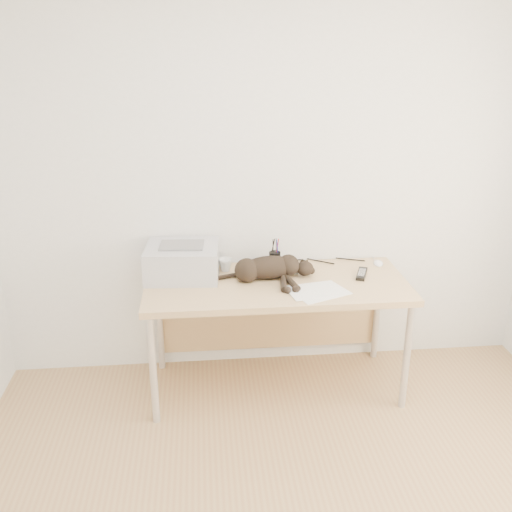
{
  "coord_description": "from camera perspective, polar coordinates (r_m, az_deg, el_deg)",
  "views": [
    {
      "loc": [
        -0.44,
        -1.78,
        2.12
      ],
      "look_at": [
        -0.13,
        1.34,
        0.93
      ],
      "focal_mm": 40.0,
      "sensor_mm": 36.0,
      "label": 1
    }
  ],
  "objects": [
    {
      "name": "wall_back",
      "position": [
        3.65,
        1.44,
        7.75
      ],
      "size": [
        3.5,
        0.0,
        3.5
      ],
      "primitive_type": "plane",
      "rotation": [
        1.57,
        0.0,
        0.0
      ],
      "color": "white",
      "rests_on": "floor"
    },
    {
      "name": "mug",
      "position": [
        3.64,
        -3.07,
        -0.89
      ],
      "size": [
        0.12,
        0.12,
        0.08
      ],
      "primitive_type": "imported",
      "rotation": [
        0.0,
        0.0,
        0.77
      ],
      "color": "white",
      "rests_on": "desk"
    },
    {
      "name": "remote_grey",
      "position": [
        3.67,
        3.49,
        -1.24
      ],
      "size": [
        0.07,
        0.18,
        0.02
      ],
      "primitive_type": "cube",
      "rotation": [
        0.0,
        0.0,
        0.15
      ],
      "color": "slate",
      "rests_on": "desk"
    },
    {
      "name": "mouse",
      "position": [
        3.83,
        12.13,
        -0.56
      ],
      "size": [
        0.08,
        0.12,
        0.03
      ],
      "primitive_type": "ellipsoid",
      "rotation": [
        0.0,
        0.0,
        -0.19
      ],
      "color": "white",
      "rests_on": "desk"
    },
    {
      "name": "papers",
      "position": [
        3.37,
        6.16,
        -3.53
      ],
      "size": [
        0.39,
        0.32,
        0.01
      ],
      "color": "white",
      "rests_on": "desk"
    },
    {
      "name": "pen_cup",
      "position": [
        3.69,
        1.88,
        -0.33
      ],
      "size": [
        0.07,
        0.07,
        0.19
      ],
      "color": "black",
      "rests_on": "desk"
    },
    {
      "name": "cat",
      "position": [
        3.5,
        1.03,
        -1.32
      ],
      "size": [
        0.68,
        0.32,
        0.15
      ],
      "rotation": [
        0.0,
        0.0,
        0.09
      ],
      "color": "black",
      "rests_on": "desk"
    },
    {
      "name": "printer",
      "position": [
        3.56,
        -7.36,
        -0.48
      ],
      "size": [
        0.47,
        0.41,
        0.21
      ],
      "color": "#BABABF",
      "rests_on": "desk"
    },
    {
      "name": "cable_tangle",
      "position": [
        3.77,
        1.45,
        -0.67
      ],
      "size": [
        1.36,
        0.08,
        0.01
      ],
      "primitive_type": null,
      "color": "black",
      "rests_on": "desk"
    },
    {
      "name": "remote_black",
      "position": [
        3.63,
        10.53,
        -1.77
      ],
      "size": [
        0.12,
        0.2,
        0.02
      ],
      "primitive_type": "cube",
      "rotation": [
        0.0,
        0.0,
        -0.38
      ],
      "color": "black",
      "rests_on": "desk"
    },
    {
      "name": "desk",
      "position": [
        3.62,
        1.87,
        -4.01
      ],
      "size": [
        1.6,
        0.7,
        0.74
      ],
      "color": "tan",
      "rests_on": "floor"
    }
  ]
}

